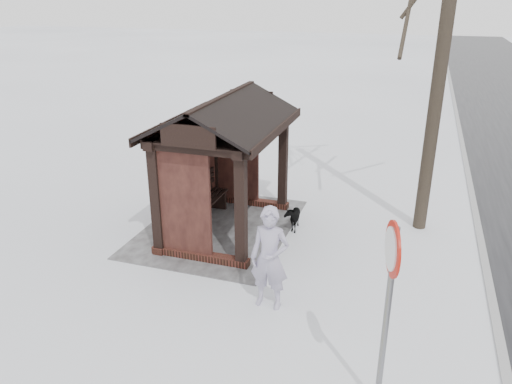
% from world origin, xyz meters
% --- Properties ---
extents(ground, '(120.00, 120.00, 0.00)m').
position_xyz_m(ground, '(0.00, 0.00, 0.00)').
color(ground, white).
rests_on(ground, ground).
extents(kerb, '(120.00, 0.15, 0.06)m').
position_xyz_m(kerb, '(0.00, 5.50, 0.01)').
color(kerb, gray).
rests_on(kerb, ground).
extents(trampled_patch, '(4.20, 3.20, 0.02)m').
position_xyz_m(trampled_patch, '(0.00, -0.20, 0.01)').
color(trampled_patch, gray).
rests_on(trampled_patch, ground).
extents(bus_shelter, '(3.60, 2.40, 3.09)m').
position_xyz_m(bus_shelter, '(0.00, -0.16, 2.17)').
color(bus_shelter, '#391E14').
rests_on(bus_shelter, ground).
extents(pedestrian, '(0.46, 0.68, 1.84)m').
position_xyz_m(pedestrian, '(2.57, 1.80, 0.92)').
color(pedestrian, '#A199B4').
rests_on(pedestrian, ground).
extents(dog, '(0.76, 0.43, 0.61)m').
position_xyz_m(dog, '(-0.49, 1.42, 0.30)').
color(dog, black).
rests_on(dog, ground).
extents(road_sign, '(0.66, 0.22, 2.66)m').
position_xyz_m(road_sign, '(4.30, 3.79, 1.89)').
color(road_sign, slate).
rests_on(road_sign, ground).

